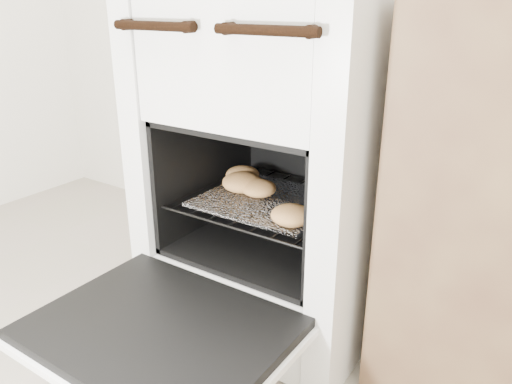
% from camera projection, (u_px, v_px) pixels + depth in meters
% --- Properties ---
extents(stove, '(0.65, 0.72, 0.99)m').
position_uv_depth(stove, '(286.00, 159.00, 1.45)').
color(stove, white).
rests_on(stove, ground).
extents(oven_door, '(0.58, 0.45, 0.04)m').
position_uv_depth(oven_door, '(160.00, 332.00, 1.13)').
color(oven_door, black).
rests_on(oven_door, stove).
extents(oven_rack, '(0.47, 0.45, 0.01)m').
position_uv_depth(oven_rack, '(273.00, 200.00, 1.44)').
color(oven_rack, black).
rests_on(oven_rack, stove).
extents(foil_sheet, '(0.37, 0.32, 0.01)m').
position_uv_depth(foil_sheet, '(269.00, 200.00, 1.42)').
color(foil_sheet, white).
rests_on(foil_sheet, oven_rack).
extents(baked_rolls, '(0.43, 0.33, 0.06)m').
position_uv_depth(baked_rolls, '(256.00, 188.00, 1.42)').
color(baked_rolls, '#E3A55B').
rests_on(baked_rolls, foil_sheet).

